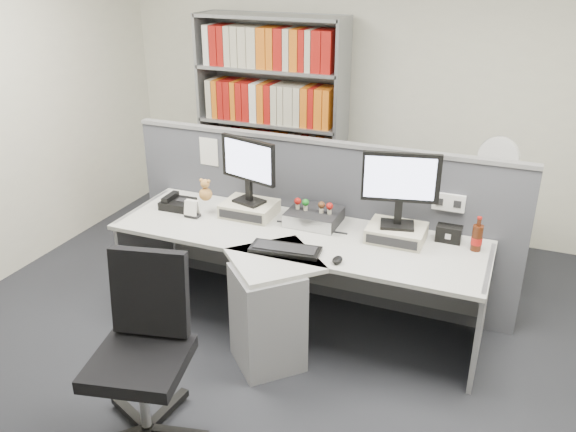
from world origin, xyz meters
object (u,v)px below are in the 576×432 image
at_px(desktop_pc, 314,217).
at_px(desk_fan, 498,161).
at_px(desk, 285,281).
at_px(speaker, 449,234).
at_px(monitor_left, 248,165).
at_px(desk_calendar, 192,210).
at_px(monitor_right, 400,183).
at_px(cola_bottle, 477,238).
at_px(office_chair, 144,346).
at_px(desk_phone, 177,203).
at_px(shelving_unit, 272,126).
at_px(keyboard, 285,249).
at_px(filing_cabinet, 486,240).
at_px(mouse, 337,260).

height_order(desktop_pc, desk_fan, desk_fan).
bearing_deg(desk, speaker, 26.48).
distance_m(monitor_left, desk_fan, 1.93).
xyz_separation_m(desk_calendar, desk_fan, (2.02, 1.21, 0.25)).
relative_size(monitor_left, desk_fan, 0.92).
distance_m(monitor_right, desk_calendar, 1.53).
height_order(monitor_left, cola_bottle, monitor_left).
bearing_deg(cola_bottle, office_chair, -135.65).
xyz_separation_m(desk_phone, speaker, (2.00, 0.19, 0.02)).
relative_size(desktop_pc, cola_bottle, 1.54).
bearing_deg(shelving_unit, desk_calendar, -87.11).
bearing_deg(desk, keyboard, -65.20).
xyz_separation_m(desk, speaker, (0.99, 0.49, 0.32)).
height_order(desktop_pc, filing_cabinet, desktop_pc).
height_order(filing_cabinet, desk_fan, desk_fan).
xyz_separation_m(desk_phone, office_chair, (0.64, -1.39, -0.20)).
distance_m(mouse, cola_bottle, 0.94).
height_order(desk, office_chair, office_chair).
distance_m(speaker, filing_cabinet, 1.02).
relative_size(desk, speaker, 15.49).
distance_m(monitor_left, speaker, 1.47).
bearing_deg(desk_calendar, monitor_left, 26.97).
bearing_deg(desk_phone, office_chair, -65.34).
bearing_deg(keyboard, speaker, 29.86).
bearing_deg(cola_bottle, speaker, 160.31).
distance_m(desk, desktop_pc, 0.53).
relative_size(cola_bottle, desk_fan, 0.45).
bearing_deg(desk_fan, desk_phone, -153.59).
distance_m(monitor_right, filing_cabinet, 1.39).
distance_m(desk_phone, shelving_unit, 1.57).
bearing_deg(desk_calendar, filing_cabinet, 30.89).
bearing_deg(shelving_unit, desk, -64.04).
relative_size(desk, shelving_unit, 1.30).
distance_m(cola_bottle, office_chair, 2.18).
bearing_deg(shelving_unit, office_chair, -79.87).
height_order(keyboard, mouse, mouse).
height_order(filing_cabinet, office_chair, office_chair).
xyz_separation_m(shelving_unit, filing_cabinet, (2.10, -0.45, -0.63)).
bearing_deg(monitor_left, cola_bottle, 1.54).
distance_m(keyboard, office_chair, 1.12).
xyz_separation_m(shelving_unit, office_chair, (0.52, -2.94, -0.42)).
relative_size(desktop_pc, keyboard, 0.77).
bearing_deg(monitor_left, keyboard, -43.32).
bearing_deg(cola_bottle, desk_fan, 88.43).
height_order(speaker, desk_fan, desk_fan).
distance_m(desk_phone, office_chair, 1.54).
xyz_separation_m(desk, desk_phone, (-1.01, 0.30, 0.30)).
bearing_deg(mouse, desk_calendar, 167.31).
bearing_deg(filing_cabinet, desk_phone, -153.58).
distance_m(desk, monitor_left, 0.88).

